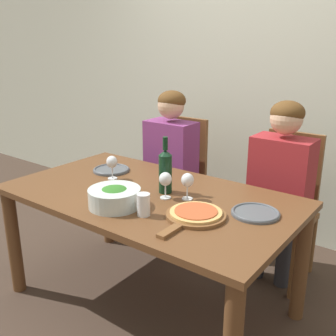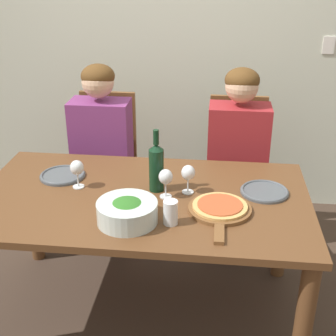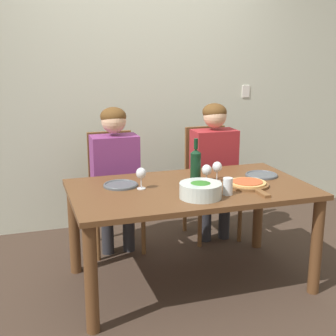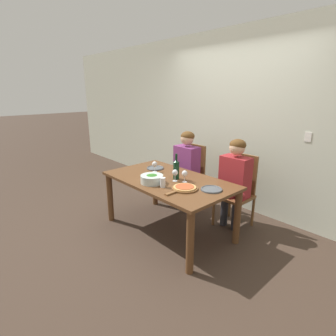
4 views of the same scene
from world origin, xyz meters
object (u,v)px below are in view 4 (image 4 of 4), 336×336
Objects in this scene: wine_glass_left at (155,165)px; water_tumbler at (163,182)px; dinner_plate_right at (211,189)px; wine_glass_right at (185,174)px; chair_right at (238,189)px; person_woman at (186,163)px; wine_glass_centre at (175,173)px; pizza_on_board at (184,188)px; wine_bottle at (176,169)px; broccoli_bowl at (152,179)px; person_man at (234,176)px; chair_left at (191,174)px; dinner_plate_left at (155,168)px.

wine_glass_left is 0.60m from water_tumbler.
wine_glass_right reaches higher than dinner_plate_right.
chair_right is at bearing 43.10° from wine_glass_left.
wine_glass_centre is (0.51, -0.72, 0.10)m from person_woman.
water_tumbler reaches higher than dinner_plate_right.
person_woman is 1.12m from water_tumbler.
wine_glass_left is at bearing -177.39° from dinner_plate_right.
wine_glass_right is (-0.16, 0.17, 0.09)m from pizza_on_board.
wine_glass_right is at bearing -47.11° from person_woman.
wine_bottle is 1.18× the size of broccoli_bowl.
wine_glass_left is at bearing 136.20° from broccoli_bowl.
person_man is at bearing 100.72° from dinner_plate_right.
dinner_plate_right is (0.64, 0.35, -0.04)m from broccoli_bowl.
wine_glass_left reaches higher than pizza_on_board.
person_woman is 3.73× the size of wine_bottle.
wine_glass_centre is at bearing -58.85° from chair_left.
wine_glass_left is at bearing -42.54° from dinner_plate_left.
chair_right is 3.02× the size of wine_bottle.
wine_glass_centre reaches higher than dinner_plate_right.
person_woman reaches higher than wine_glass_left.
pizza_on_board is at bearing -13.00° from wine_glass_left.
wine_glass_centre is at bearing 101.65° from water_tumbler.
pizza_on_board is at bearing -47.01° from person_woman.
water_tumbler is at bearing -78.35° from wine_glass_centre.
wine_glass_right is at bearing -8.85° from dinner_plate_left.
wine_bottle is 2.16× the size of wine_glass_centre.
broccoli_bowl is 0.44m from wine_glass_left.
broccoli_bowl is 1.83× the size of wine_glass_left.
person_woman is at bearing -90.00° from chair_left.
wine_glass_right is 0.31m from water_tumbler.
chair_right is at bearing 7.63° from person_woman.
water_tumbler reaches higher than pizza_on_board.
water_tumbler is (0.51, -0.30, -0.05)m from wine_glass_left.
person_woman is 0.91m from wine_glass_right.
wine_glass_left is at bearing -86.08° from person_woman.
wine_glass_left is 0.57m from wine_glass_right.
pizza_on_board is at bearing -46.62° from wine_glass_right.
wine_glass_right is (0.61, -0.78, 0.32)m from chair_left.
water_tumbler is at bearing -100.41° from wine_glass_right.
wine_bottle is (0.45, -0.65, 0.13)m from person_woman.
pizza_on_board is at bearing -50.77° from chair_left.
broccoli_bowl is (0.36, -1.09, 0.26)m from chair_left.
person_man is 0.84m from pizza_on_board.
wine_bottle reaches higher than chair_right.
wine_glass_left is (-0.84, -0.78, 0.32)m from chair_right.
chair_right is 0.94m from wine_bottle.
person_woman reaches higher than wine_bottle.
pizza_on_board is 2.91× the size of wine_glass_left.
broccoli_bowl is at bearing -71.55° from chair_left.
wine_bottle is at bearing -10.05° from dinner_plate_left.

